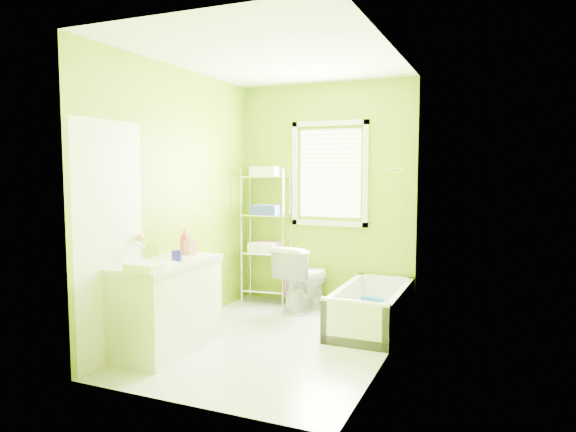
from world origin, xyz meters
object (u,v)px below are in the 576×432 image
at_px(vanity, 167,303).
at_px(bathtub, 371,314).
at_px(wire_shelf_unit, 267,220).
at_px(toilet, 304,277).

bearing_deg(vanity, bathtub, 40.80).
xyz_separation_m(vanity, wire_shelf_unit, (0.11, 1.87, 0.57)).
bearing_deg(bathtub, vanity, -139.20).
distance_m(bathtub, toilet, 0.98).
height_order(bathtub, wire_shelf_unit, wire_shelf_unit).
distance_m(vanity, wire_shelf_unit, 1.96).
height_order(toilet, wire_shelf_unit, wire_shelf_unit).
bearing_deg(wire_shelf_unit, vanity, -93.33).
bearing_deg(vanity, toilet, 68.99).
distance_m(bathtub, vanity, 2.03).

